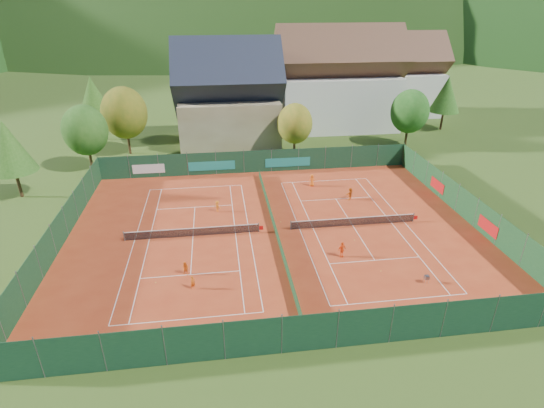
{
  "coord_description": "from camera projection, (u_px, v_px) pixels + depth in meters",
  "views": [
    {
      "loc": [
        -5.19,
        -36.25,
        20.72
      ],
      "look_at": [
        0.0,
        2.0,
        2.0
      ],
      "focal_mm": 28.0,
      "sensor_mm": 36.0,
      "label": 1
    }
  ],
  "objects": [
    {
      "name": "mountain_backdrop",
      "position": [
        268.0,
        104.0,
        270.91
      ],
      "size": [
        820.0,
        530.0,
        242.0
      ],
      "color": "black",
      "rests_on": "ground"
    },
    {
      "name": "hotel_block_b",
      "position": [
        396.0,
        80.0,
        81.96
      ],
      "size": [
        17.28,
        10.0,
        15.5
      ],
      "color": "silver",
      "rests_on": "ground"
    },
    {
      "name": "clay_pad",
      "position": [
        275.0,
        231.0,
        41.99
      ],
      "size": [
        40.0,
        32.0,
        0.01
      ],
      "primitive_type": "cube",
      "color": "#A23317",
      "rests_on": "ground"
    },
    {
      "name": "court_markings_left",
      "position": [
        193.0,
        236.0,
        41.02
      ],
      "size": [
        11.03,
        23.83,
        0.0
      ],
      "color": "white",
      "rests_on": "ground"
    },
    {
      "name": "loose_ball_1",
      "position": [
        381.0,
        271.0,
        35.74
      ],
      "size": [
        0.07,
        0.07,
        0.07
      ],
      "primitive_type": "sphere",
      "color": "#CCD833",
      "rests_on": "ground"
    },
    {
      "name": "player_left_mid",
      "position": [
        185.0,
        268.0,
        35.08
      ],
      "size": [
        0.74,
        0.69,
        1.21
      ],
      "primitive_type": "imported",
      "rotation": [
        0.0,
        0.0,
        -0.5
      ],
      "color": "#DE5C13",
      "rests_on": "ground"
    },
    {
      "name": "tree_west_mid",
      "position": [
        124.0,
        113.0,
        60.35
      ],
      "size": [
        6.44,
        6.44,
        9.78
      ],
      "color": "#4A311A",
      "rests_on": "ground"
    },
    {
      "name": "tree_east_front",
      "position": [
        410.0,
        112.0,
        63.94
      ],
      "size": [
        5.72,
        5.72,
        8.69
      ],
      "color": "#422D17",
      "rests_on": "ground"
    },
    {
      "name": "fence_west",
      "position": [
        59.0,
        231.0,
        38.92
      ],
      "size": [
        0.04,
        32.0,
        3.0
      ],
      "color": "#163D20",
      "rests_on": "ground"
    },
    {
      "name": "fence_south",
      "position": [
        310.0,
        333.0,
        27.07
      ],
      "size": [
        40.0,
        0.04,
        3.0
      ],
      "color": "#12321F",
      "rests_on": "ground"
    },
    {
      "name": "loose_ball_3",
      "position": [
        218.0,
        193.0,
        50.15
      ],
      "size": [
        0.07,
        0.07,
        0.07
      ],
      "primitive_type": "sphere",
      "color": "#CCD833",
      "rests_on": "ground"
    },
    {
      "name": "loose_ball_4",
      "position": [
        354.0,
        240.0,
        40.33
      ],
      "size": [
        0.07,
        0.07,
        0.07
      ],
      "primitive_type": "sphere",
      "color": "#CCD833",
      "rests_on": "ground"
    },
    {
      "name": "tennis_net_left",
      "position": [
        194.0,
        232.0,
        40.82
      ],
      "size": [
        13.3,
        0.1,
        1.02
      ],
      "color": "#59595B",
      "rests_on": "ground"
    },
    {
      "name": "fence_north",
      "position": [
        254.0,
        162.0,
        55.56
      ],
      "size": [
        40.0,
        0.1,
        3.0
      ],
      "color": "#153923",
      "rests_on": "ground"
    },
    {
      "name": "player_right_far_a",
      "position": [
        312.0,
        180.0,
        51.7
      ],
      "size": [
        0.82,
        0.61,
        1.52
      ],
      "primitive_type": "imported",
      "rotation": [
        0.0,
        0.0,
        3.32
      ],
      "color": "orange",
      "rests_on": "ground"
    },
    {
      "name": "loose_ball_2",
      "position": [
        281.0,
        222.0,
        43.59
      ],
      "size": [
        0.07,
        0.07,
        0.07
      ],
      "primitive_type": "sphere",
      "color": "#CCD833",
      "rests_on": "ground"
    },
    {
      "name": "tree_center",
      "position": [
        295.0,
        124.0,
        60.27
      ],
      "size": [
        5.01,
        5.01,
        7.6
      ],
      "color": "#402817",
      "rests_on": "ground"
    },
    {
      "name": "loose_ball_0",
      "position": [
        156.0,
        282.0,
        34.31
      ],
      "size": [
        0.07,
        0.07,
        0.07
      ],
      "primitive_type": "sphere",
      "color": "#CCD833",
      "rests_on": "ground"
    },
    {
      "name": "tree_west_back",
      "position": [
        93.0,
        98.0,
        66.46
      ],
      "size": [
        5.6,
        5.6,
        10.0
      ],
      "color": "#4A341A",
      "rests_on": "ground"
    },
    {
      "name": "ball_hopper",
      "position": [
        427.0,
        277.0,
        34.05
      ],
      "size": [
        0.34,
        0.34,
        0.8
      ],
      "color": "slate",
      "rests_on": "ground"
    },
    {
      "name": "court_markings_right",
      "position": [
        353.0,
        226.0,
        42.95
      ],
      "size": [
        11.03,
        23.83,
        0.0
      ],
      "color": "white",
      "rests_on": "ground"
    },
    {
      "name": "tree_east_back",
      "position": [
        384.0,
        83.0,
        77.85
      ],
      "size": [
        7.15,
        7.15,
        10.86
      ],
      "color": "#452918",
      "rests_on": "ground"
    },
    {
      "name": "chalet",
      "position": [
        228.0,
        100.0,
        65.49
      ],
      "size": [
        16.2,
        12.0,
        16.0
      ],
      "color": "tan",
      "rests_on": "ground"
    },
    {
      "name": "tree_west_front",
      "position": [
        85.0,
        130.0,
        54.81
      ],
      "size": [
        5.72,
        5.72,
        8.69
      ],
      "color": "#49341A",
      "rests_on": "ground"
    },
    {
      "name": "hotel_block_a",
      "position": [
        338.0,
        85.0,
        72.8
      ],
      "size": [
        21.6,
        11.0,
        17.25
      ],
      "color": "silver",
      "rests_on": "ground"
    },
    {
      "name": "ground",
      "position": [
        275.0,
        231.0,
        42.0
      ],
      "size": [
        600.0,
        600.0,
        0.0
      ],
      "primitive_type": "plane",
      "color": "#2F4A17",
      "rests_on": "ground"
    },
    {
      "name": "player_left_near",
      "position": [
        193.0,
        282.0,
        33.37
      ],
      "size": [
        0.52,
        0.49,
        1.19
      ],
      "primitive_type": "imported",
      "rotation": [
        0.0,
        0.0,
        0.65
      ],
      "color": "#D25612",
      "rests_on": "ground"
    },
    {
      "name": "tree_east_mid",
      "position": [
        446.0,
        95.0,
        71.99
      ],
      "size": [
        5.04,
        5.04,
        9.0
      ],
      "color": "#452B18",
      "rests_on": "ground"
    },
    {
      "name": "fence_east",
      "position": [
        466.0,
        205.0,
        43.81
      ],
      "size": [
        0.09,
        32.0,
        3.0
      ],
      "color": "#163D1D",
      "rests_on": "ground"
    },
    {
      "name": "court_divider",
      "position": [
        275.0,
        226.0,
        41.77
      ],
      "size": [
        0.03,
        28.8,
        1.0
      ],
      "color": "#13341A",
      "rests_on": "ground"
    },
    {
      "name": "tree_west_side",
      "position": [
        8.0,
        147.0,
        46.66
      ],
      "size": [
        5.04,
        5.04,
        9.0
      ],
      "color": "#4A301A",
      "rests_on": "ground"
    },
    {
      "name": "player_right_near",
      "position": [
        342.0,
        250.0,
        37.43
      ],
      "size": [
        0.96,
        0.68,
        1.51
      ],
      "primitive_type": "imported",
      "rotation": [
        0.0,
        0.0,
        0.39
      ],
      "color": "#FC5316",
      "rests_on": "ground"
    },
    {
      "name": "player_left_far",
      "position": [
        217.0,
        206.0,
        45.57
      ],
      "size": [
        0.92,
        0.84,
        1.25
      ],
      "primitive_type": "imported",
      "rotation": [
        0.0,
        0.0,
        2.54
      ],
      "color": "orange",
      "rests_on": "ground"
    },
    {
      "name": "tennis_net_right",
      "position": [
        355.0,
        221.0,
        42.76
      ],
      "size": [
        13.3,
        0.1,
        1.02
      ],
      "color": "#59595B",
      "rests_on": "ground"
    },
    {
      "name": "player_right_far_b",
      "position": [
        350.0,
        194.0,
        48.22
      ],
      "size": [
        1.32,
        1.19,
        1.46
      ],
      "primitive_type": "imported",
      "rotation": [
        0.0,
        0.0,
        3.83
      ],
      "color": "#D45912",
      "rests_on": "ground"
    }
  ]
}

